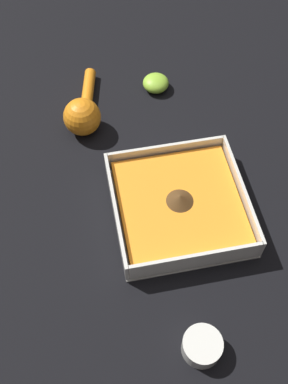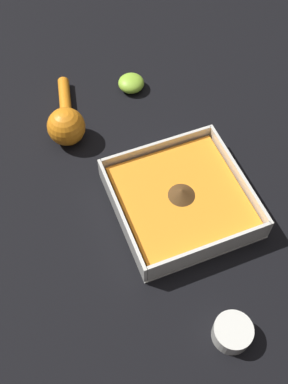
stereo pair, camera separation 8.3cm
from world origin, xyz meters
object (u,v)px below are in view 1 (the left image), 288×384
(lemon_half, at_px, (156,83))
(lemon_squeezer, at_px, (83,113))
(spice_bowl, at_px, (202,346))
(square_dish, at_px, (179,206))

(lemon_half, bearing_deg, lemon_squeezer, -65.65)
(spice_bowl, xyz_separation_m, lemon_half, (-0.58, 0.05, 0.00))
(spice_bowl, bearing_deg, lemon_squeezer, -166.14)
(square_dish, bearing_deg, lemon_half, 175.61)
(square_dish, relative_size, spice_bowl, 3.83)
(square_dish, xyz_separation_m, lemon_squeezer, (-0.25, -0.15, 0.01))
(square_dish, height_order, spice_bowl, square_dish)
(square_dish, bearing_deg, lemon_squeezer, -149.61)
(square_dish, relative_size, lemon_half, 4.11)
(lemon_squeezer, distance_m, lemon_half, 0.19)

